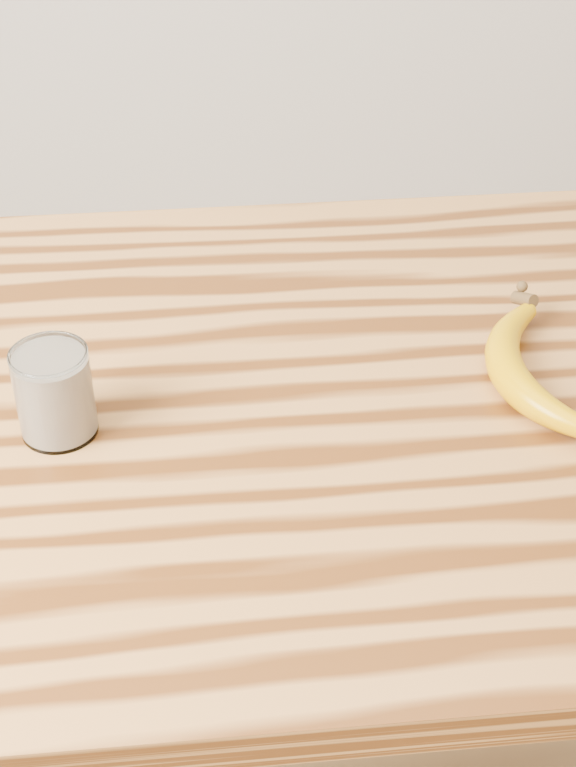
{
  "coord_description": "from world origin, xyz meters",
  "views": [
    {
      "loc": [
        0.01,
        -0.85,
        1.56
      ],
      "look_at": [
        0.09,
        -0.03,
        0.93
      ],
      "focal_mm": 50.0,
      "sensor_mm": 36.0,
      "label": 1
    }
  ],
  "objects": [
    {
      "name": "banana",
      "position": [
        0.31,
        -0.02,
        0.92
      ],
      "size": [
        0.12,
        0.31,
        0.04
      ],
      "primitive_type": null,
      "rotation": [
        0.0,
        0.0,
        0.02
      ],
      "color": "#C58C00",
      "rests_on": "table"
    },
    {
      "name": "table",
      "position": [
        0.0,
        0.0,
        0.77
      ],
      "size": [
        1.2,
        0.8,
        0.9
      ],
      "color": "#A56D33",
      "rests_on": "ground"
    },
    {
      "name": "smoothie_glass",
      "position": [
        -0.14,
        -0.04,
        0.95
      ],
      "size": [
        0.07,
        0.07,
        0.09
      ],
      "color": "white",
      "rests_on": "table"
    }
  ]
}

